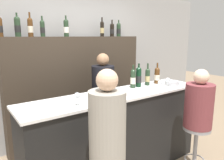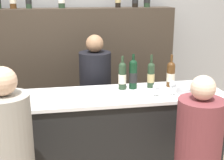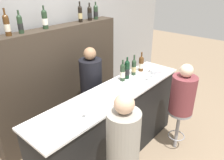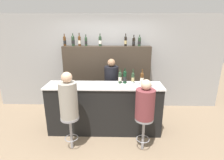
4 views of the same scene
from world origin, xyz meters
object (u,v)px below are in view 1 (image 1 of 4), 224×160
(wine_bottle_backbar_7, at_px, (119,30))
(wine_glass_1, at_px, (160,83))
(bar_stool_right, at_px, (196,138))
(wine_bottle_counter_2, at_px, (148,77))
(guest_seated_right, at_px, (199,103))
(wine_glass_2, at_px, (168,81))
(wine_bottle_backbar_2, at_px, (30,27))
(wine_bottle_backbar_1, at_px, (17,26))
(wine_bottle_backbar_5, at_px, (102,29))
(wine_bottle_backbar_6, at_px, (112,30))
(wine_bottle_backbar_4, at_px, (66,28))
(bartender, at_px, (103,108))
(wine_bottle_counter_1, at_px, (139,77))
(guest_seated_left, at_px, (107,124))
(wine_bottle_backbar_3, at_px, (42,28))
(wine_bottle_counter_3, at_px, (157,75))
(wine_bottle_counter_0, at_px, (133,78))
(metal_bowl, at_px, (172,83))
(wine_glass_0, at_px, (77,96))
(wine_bottle_backbar_0, at_px, (0,27))

(wine_bottle_backbar_7, height_order, wine_glass_1, wine_bottle_backbar_7)
(wine_glass_1, distance_m, bar_stool_right, 0.83)
(wine_bottle_counter_2, bearing_deg, guest_seated_right, -78.02)
(wine_glass_2, distance_m, guest_seated_right, 0.52)
(wine_bottle_backbar_2, bearing_deg, wine_bottle_backbar_7, -0.00)
(wine_bottle_backbar_1, relative_size, wine_bottle_backbar_7, 1.11)
(wine_bottle_backbar_5, xyz_separation_m, wine_bottle_backbar_6, (0.21, -0.00, -0.01))
(wine_bottle_backbar_5, relative_size, bar_stool_right, 0.47)
(wine_bottle_backbar_4, relative_size, bartender, 0.20)
(wine_bottle_counter_1, xyz_separation_m, wine_bottle_backbar_6, (0.26, 1.00, 0.66))
(wine_bottle_backbar_5, distance_m, guest_seated_left, 2.23)
(wine_bottle_backbar_4, xyz_separation_m, wine_bottle_backbar_7, (1.01, -0.00, -0.01))
(wine_bottle_backbar_6, bearing_deg, wine_bottle_backbar_1, 180.00)
(wine_bottle_counter_1, relative_size, wine_bottle_backbar_3, 1.12)
(wine_bottle_counter_3, distance_m, wine_bottle_backbar_2, 1.95)
(guest_seated_right, bearing_deg, wine_bottle_counter_0, 120.25)
(metal_bowl, distance_m, guest_seated_right, 0.56)
(wine_glass_0, distance_m, guest_seated_left, 0.50)
(wine_bottle_backbar_3, xyz_separation_m, wine_bottle_backbar_4, (0.37, 0.00, 0.01))
(wine_bottle_backbar_5, distance_m, guest_seated_right, 2.00)
(bar_stool_right, bearing_deg, wine_bottle_counter_0, 120.25)
(wine_bottle_backbar_4, height_order, wine_bottle_backbar_5, wine_bottle_backbar_5)
(wine_bottle_backbar_0, relative_size, wine_bottle_backbar_7, 1.08)
(wine_bottle_backbar_4, distance_m, wine_bottle_backbar_5, 0.66)
(wine_bottle_counter_3, xyz_separation_m, wine_bottle_backbar_4, (-0.98, 1.00, 0.70))
(wine_bottle_backbar_7, height_order, bar_stool_right, wine_bottle_backbar_7)
(wine_bottle_counter_0, bearing_deg, wine_glass_1, -48.77)
(wine_bottle_backbar_4, bearing_deg, wine_glass_1, -59.66)
(wine_bottle_backbar_1, xyz_separation_m, wine_bottle_backbar_3, (0.34, 0.00, -0.02))
(wine_bottle_backbar_0, distance_m, guest_seated_left, 2.01)
(wine_bottle_backbar_1, relative_size, wine_bottle_backbar_5, 1.00)
(wine_bottle_backbar_7, bearing_deg, wine_glass_2, -95.29)
(metal_bowl, distance_m, bartender, 1.09)
(wine_bottle_backbar_7, xyz_separation_m, bar_stool_right, (-0.08, -1.74, -1.39))
(wine_glass_2, bearing_deg, wine_bottle_backbar_7, 84.71)
(wine_bottle_counter_3, relative_size, wine_bottle_backbar_2, 0.93)
(wine_bottle_backbar_7, distance_m, wine_glass_0, 2.09)
(wine_bottle_backbar_5, height_order, wine_glass_1, wine_bottle_backbar_5)
(metal_bowl, bearing_deg, wine_bottle_counter_0, 159.09)
(wine_bottle_backbar_0, bearing_deg, wine_bottle_counter_1, -33.14)
(wine_bottle_counter_3, bearing_deg, wine_bottle_backbar_3, 143.37)
(wine_bottle_backbar_0, distance_m, wine_bottle_backbar_6, 1.79)
(wine_bottle_counter_1, xyz_separation_m, guest_seated_left, (-1.04, -0.74, -0.19))
(wine_bottle_backbar_2, bearing_deg, wine_bottle_counter_0, -43.80)
(wine_bottle_counter_2, relative_size, bar_stool_right, 0.47)
(wine_bottle_backbar_1, relative_size, wine_glass_1, 2.56)
(metal_bowl, relative_size, bartender, 0.14)
(wine_glass_0, xyz_separation_m, wine_glass_1, (1.22, -0.00, -0.02))
(wine_bottle_backbar_5, relative_size, metal_bowl, 1.52)
(wine_bottle_backbar_2, distance_m, bartender, 1.57)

